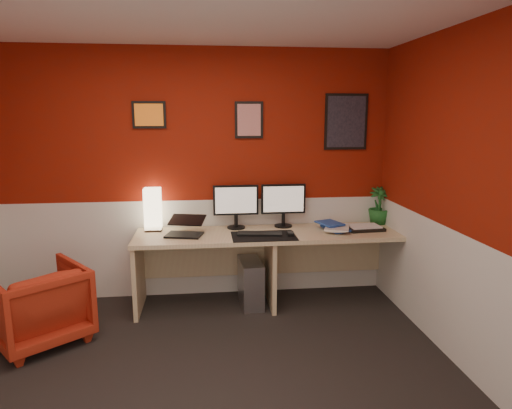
{
  "coord_description": "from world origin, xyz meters",
  "views": [
    {
      "loc": [
        0.15,
        -2.8,
        1.85
      ],
      "look_at": [
        0.6,
        1.21,
        1.05
      ],
      "focal_mm": 31.75,
      "sensor_mm": 36.0,
      "label": 1
    }
  ],
  "objects_px": {
    "armchair": "(38,305)",
    "shoji_lamp": "(153,210)",
    "monitor_left": "(236,200)",
    "zen_tray": "(364,228)",
    "potted_plant": "(379,206)",
    "monitor_right": "(284,199)",
    "desk": "(270,268)",
    "laptop": "(184,225)",
    "pc_tower": "(251,282)"
  },
  "relations": [
    {
      "from": "desk",
      "to": "laptop",
      "type": "xyz_separation_m",
      "value": [
        -0.83,
        -0.03,
        0.47
      ]
    },
    {
      "from": "monitor_right",
      "to": "monitor_left",
      "type": "bearing_deg",
      "value": -178.5
    },
    {
      "from": "monitor_left",
      "to": "monitor_right",
      "type": "bearing_deg",
      "value": 1.5
    },
    {
      "from": "desk",
      "to": "armchair",
      "type": "relative_size",
      "value": 3.68
    },
    {
      "from": "armchair",
      "to": "desk",
      "type": "bearing_deg",
      "value": 156.99
    },
    {
      "from": "monitor_left",
      "to": "shoji_lamp",
      "type": "bearing_deg",
      "value": 179.46
    },
    {
      "from": "potted_plant",
      "to": "armchair",
      "type": "xyz_separation_m",
      "value": [
        -3.18,
        -0.78,
        -0.6
      ]
    },
    {
      "from": "pc_tower",
      "to": "laptop",
      "type": "bearing_deg",
      "value": 179.68
    },
    {
      "from": "potted_plant",
      "to": "zen_tray",
      "type": "bearing_deg",
      "value": -135.51
    },
    {
      "from": "armchair",
      "to": "shoji_lamp",
      "type": "bearing_deg",
      "value": -177.05
    },
    {
      "from": "zen_tray",
      "to": "potted_plant",
      "type": "relative_size",
      "value": 0.91
    },
    {
      "from": "laptop",
      "to": "pc_tower",
      "type": "bearing_deg",
      "value": 16.81
    },
    {
      "from": "desk",
      "to": "armchair",
      "type": "distance_m",
      "value": 2.08
    },
    {
      "from": "monitor_left",
      "to": "potted_plant",
      "type": "distance_m",
      "value": 1.5
    },
    {
      "from": "laptop",
      "to": "pc_tower",
      "type": "relative_size",
      "value": 0.73
    },
    {
      "from": "laptop",
      "to": "monitor_left",
      "type": "relative_size",
      "value": 0.57
    },
    {
      "from": "shoji_lamp",
      "to": "armchair",
      "type": "height_order",
      "value": "shoji_lamp"
    },
    {
      "from": "monitor_right",
      "to": "pc_tower",
      "type": "distance_m",
      "value": 0.9
    },
    {
      "from": "monitor_right",
      "to": "pc_tower",
      "type": "bearing_deg",
      "value": -148.62
    },
    {
      "from": "monitor_left",
      "to": "zen_tray",
      "type": "xyz_separation_m",
      "value": [
        1.26,
        -0.2,
        -0.28
      ]
    },
    {
      "from": "zen_tray",
      "to": "pc_tower",
      "type": "relative_size",
      "value": 0.78
    },
    {
      "from": "monitor_left",
      "to": "zen_tray",
      "type": "relative_size",
      "value": 1.66
    },
    {
      "from": "laptop",
      "to": "potted_plant",
      "type": "height_order",
      "value": "potted_plant"
    },
    {
      "from": "pc_tower",
      "to": "shoji_lamp",
      "type": "bearing_deg",
      "value": 163.79
    },
    {
      "from": "laptop",
      "to": "armchair",
      "type": "distance_m",
      "value": 1.39
    },
    {
      "from": "desk",
      "to": "monitor_right",
      "type": "height_order",
      "value": "monitor_right"
    },
    {
      "from": "desk",
      "to": "zen_tray",
      "type": "relative_size",
      "value": 7.43
    },
    {
      "from": "zen_tray",
      "to": "monitor_right",
      "type": "bearing_deg",
      "value": 164.54
    },
    {
      "from": "shoji_lamp",
      "to": "zen_tray",
      "type": "distance_m",
      "value": 2.09
    },
    {
      "from": "desk",
      "to": "zen_tray",
      "type": "height_order",
      "value": "zen_tray"
    },
    {
      "from": "monitor_left",
      "to": "potted_plant",
      "type": "xyz_separation_m",
      "value": [
        1.49,
        0.02,
        -0.1
      ]
    },
    {
      "from": "zen_tray",
      "to": "armchair",
      "type": "xyz_separation_m",
      "value": [
        -2.95,
        -0.55,
        -0.42
      ]
    },
    {
      "from": "armchair",
      "to": "potted_plant",
      "type": "bearing_deg",
      "value": 155.49
    },
    {
      "from": "desk",
      "to": "monitor_right",
      "type": "distance_m",
      "value": 0.71
    },
    {
      "from": "monitor_left",
      "to": "laptop",
      "type": "bearing_deg",
      "value": -154.68
    },
    {
      "from": "laptop",
      "to": "monitor_right",
      "type": "bearing_deg",
      "value": 28.01
    },
    {
      "from": "shoji_lamp",
      "to": "pc_tower",
      "type": "distance_m",
      "value": 1.19
    },
    {
      "from": "potted_plant",
      "to": "monitor_left",
      "type": "bearing_deg",
      "value": -179.06
    },
    {
      "from": "desk",
      "to": "monitor_left",
      "type": "relative_size",
      "value": 4.48
    },
    {
      "from": "desk",
      "to": "pc_tower",
      "type": "height_order",
      "value": "desk"
    },
    {
      "from": "potted_plant",
      "to": "armchair",
      "type": "distance_m",
      "value": 3.33
    },
    {
      "from": "monitor_right",
      "to": "armchair",
      "type": "xyz_separation_m",
      "value": [
        -2.17,
        -0.77,
        -0.7
      ]
    },
    {
      "from": "laptop",
      "to": "pc_tower",
      "type": "xyz_separation_m",
      "value": [
        0.63,
        0.03,
        -0.61
      ]
    },
    {
      "from": "potted_plant",
      "to": "laptop",
      "type": "bearing_deg",
      "value": -172.47
    },
    {
      "from": "desk",
      "to": "zen_tray",
      "type": "bearing_deg",
      "value": 0.3
    },
    {
      "from": "laptop",
      "to": "desk",
      "type": "bearing_deg",
      "value": 15.93
    },
    {
      "from": "zen_tray",
      "to": "potted_plant",
      "type": "height_order",
      "value": "potted_plant"
    },
    {
      "from": "shoji_lamp",
      "to": "zen_tray",
      "type": "bearing_deg",
      "value": -5.79
    },
    {
      "from": "monitor_right",
      "to": "shoji_lamp",
      "type": "bearing_deg",
      "value": -179.78
    },
    {
      "from": "monitor_left",
      "to": "zen_tray",
      "type": "height_order",
      "value": "monitor_left"
    }
  ]
}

